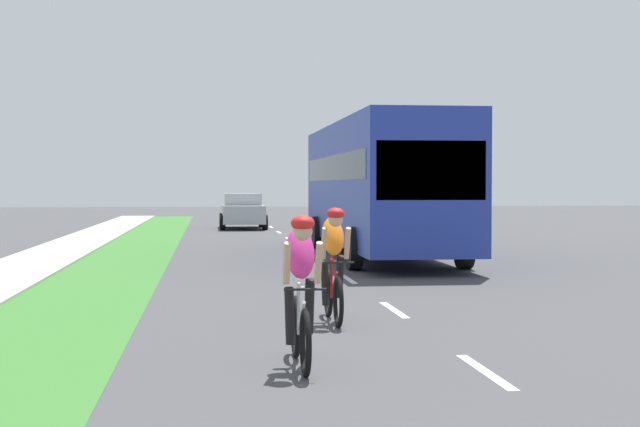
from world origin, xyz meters
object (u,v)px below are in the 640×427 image
(cyclist_lead, at_px, (301,289))
(cyclist_trailing, at_px, (333,263))
(bus_blue, at_px, (379,181))
(sedan_silver, at_px, (243,211))

(cyclist_lead, relative_size, cyclist_trailing, 1.00)
(bus_blue, height_order, sedan_silver, bus_blue)
(cyclist_lead, bearing_deg, cyclist_trailing, 76.28)
(cyclist_lead, height_order, sedan_silver, cyclist_lead)
(cyclist_trailing, bearing_deg, bus_blue, 76.54)
(sedan_silver, bearing_deg, cyclist_lead, -90.96)
(bus_blue, bearing_deg, sedan_silver, 100.40)
(cyclist_trailing, relative_size, bus_blue, 0.15)
(cyclist_lead, relative_size, bus_blue, 0.15)
(bus_blue, bearing_deg, cyclist_lead, -103.51)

